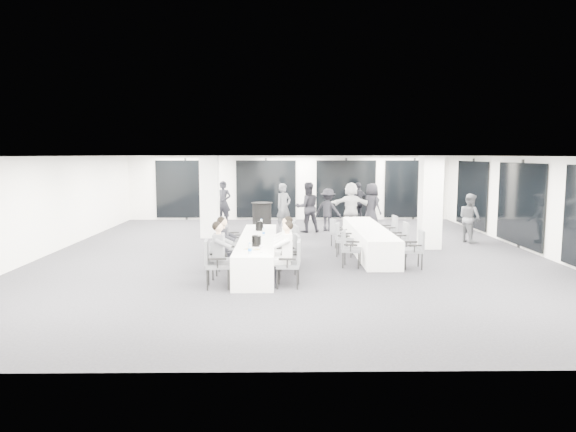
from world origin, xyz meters
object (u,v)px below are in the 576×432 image
chair_main_right_near (292,261)px  standing_guest_a (284,204)px  chair_main_right_second (291,253)px  chair_side_right_mid (401,237)px  chair_main_left_second (219,257)px  chair_main_left_near (214,261)px  standing_guest_d (358,200)px  chair_main_left_mid (223,248)px  standing_guest_g (223,200)px  standing_guest_f (351,202)px  ice_bucket_near (256,241)px  chair_side_left_far (337,231)px  standing_guest_e (372,203)px  chair_main_right_far (289,235)px  chair_main_right_mid (290,249)px  chair_side_left_mid (342,237)px  standing_guest_b (307,204)px  chair_main_right_fourth (290,242)px  banquet_table_main (258,252)px  ice_bucket_far (259,226)px  cocktail_table (262,217)px  chair_main_left_fourth (227,242)px  standing_guest_h (470,215)px  chair_main_left_far (231,236)px  chair_side_right_near (416,247)px  banquet_table_side (369,240)px  standing_guest_c (328,207)px  chair_side_left_near (349,246)px  chair_side_right_far (390,229)px

chair_main_right_near → standing_guest_a: bearing=5.4°
chair_main_right_second → chair_side_right_mid: bearing=-58.0°
chair_main_left_second → chair_main_left_near: bearing=4.9°
standing_guest_a → standing_guest_d: standing_guest_a is taller
chair_main_left_mid → standing_guest_d: standing_guest_d is taller
chair_main_right_near → standing_guest_g: size_ratio=0.50×
standing_guest_f → ice_bucket_near: (-3.28, -8.16, -0.14)m
chair_side_left_far → standing_guest_e: size_ratio=0.45×
chair_main_right_far → chair_main_right_mid: bearing=-171.7°
chair_side_left_mid → standing_guest_e: 5.94m
chair_main_right_second → standing_guest_b: 7.07m
chair_main_left_second → chair_main_right_fourth: 2.36m
chair_main_right_fourth → standing_guest_a: standing_guest_a is taller
chair_main_right_second → chair_side_left_mid: (1.48, 2.52, -0.03)m
banquet_table_main → standing_guest_f: 7.75m
chair_main_left_mid → chair_main_right_mid: (1.66, 0.03, -0.04)m
standing_guest_a → ice_bucket_far: size_ratio=8.08×
cocktail_table → chair_main_left_fourth: cocktail_table is taller
chair_side_left_far → standing_guest_h: 4.51m
standing_guest_d → standing_guest_h: 5.66m
ice_bucket_far → chair_side_left_far: bearing=33.2°
chair_main_left_far → standing_guest_d: (4.65, 6.83, 0.44)m
chair_side_right_near → chair_side_right_mid: chair_side_right_near is taller
chair_main_right_mid → banquet_table_side: bearing=-54.9°
standing_guest_a → chair_main_left_far: bearing=-146.1°
chair_main_left_mid → ice_bucket_far: size_ratio=3.82×
chair_main_left_near → standing_guest_c: (3.19, 8.26, 0.31)m
cocktail_table → chair_main_right_far: cocktail_table is taller
chair_side_left_near → standing_guest_g: bearing=-138.8°
standing_guest_b → ice_bucket_far: size_ratio=8.40×
chair_main_right_second → standing_guest_b: (0.73, 7.02, 0.47)m
chair_main_left_near → chair_main_left_second: (0.01, 0.85, -0.09)m
chair_side_left_far → chair_side_right_far: 1.66m
standing_guest_a → standing_guest_b: bearing=-65.9°
chair_main_left_fourth → standing_guest_g: size_ratio=0.47×
chair_side_left_mid → standing_guest_g: (-4.09, 6.72, 0.47)m
chair_side_left_near → standing_guest_h: 5.74m
chair_main_right_mid → standing_guest_f: standing_guest_f is taller
banquet_table_side → chair_main_right_far: size_ratio=5.14×
cocktail_table → chair_side_left_near: (2.43, -5.93, -0.02)m
chair_main_left_fourth → chair_side_left_far: 3.80m
chair_side_left_mid → chair_side_right_far: chair_side_right_far is taller
chair_main_right_fourth → chair_side_left_near: bearing=-118.6°
chair_main_right_near → chair_main_right_mid: chair_main_right_near is taller
banquet_table_main → chair_side_left_far: chair_side_left_far is taller
chair_side_left_far → standing_guest_d: (1.51, 5.69, 0.46)m
ice_bucket_near → standing_guest_e: bearing=63.5°
standing_guest_g → chair_side_left_mid: bearing=-46.2°
banquet_table_side → chair_side_right_near: 2.24m
banquet_table_side → standing_guest_h: size_ratio=2.77×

